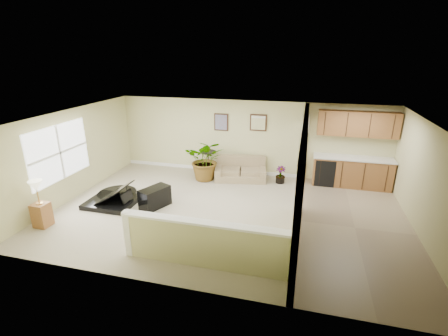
% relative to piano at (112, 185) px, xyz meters
% --- Properties ---
extents(floor, '(9.00, 9.00, 0.00)m').
position_rel_piano_xyz_m(floor, '(3.23, 0.19, -0.51)').
color(floor, tan).
rests_on(floor, ground).
extents(back_wall, '(9.00, 0.04, 2.50)m').
position_rel_piano_xyz_m(back_wall, '(3.23, 3.19, 0.74)').
color(back_wall, '#C8C488').
rests_on(back_wall, floor).
extents(front_wall, '(9.00, 0.04, 2.50)m').
position_rel_piano_xyz_m(front_wall, '(3.23, -2.81, 0.74)').
color(front_wall, '#C8C488').
rests_on(front_wall, floor).
extents(left_wall, '(0.04, 6.00, 2.50)m').
position_rel_piano_xyz_m(left_wall, '(-1.27, 0.19, 0.74)').
color(left_wall, '#C8C488').
rests_on(left_wall, floor).
extents(right_wall, '(0.04, 6.00, 2.50)m').
position_rel_piano_xyz_m(right_wall, '(7.73, 0.19, 0.74)').
color(right_wall, '#C8C488').
rests_on(right_wall, floor).
extents(ceiling, '(9.00, 6.00, 0.04)m').
position_rel_piano_xyz_m(ceiling, '(3.23, 0.19, 1.99)').
color(ceiling, white).
rests_on(ceiling, back_wall).
extents(kitchen_vinyl, '(2.70, 6.00, 0.01)m').
position_rel_piano_xyz_m(kitchen_vinyl, '(6.38, 0.19, -0.50)').
color(kitchen_vinyl, gray).
rests_on(kitchen_vinyl, floor).
extents(interior_partition, '(0.18, 5.99, 2.50)m').
position_rel_piano_xyz_m(interior_partition, '(5.03, 0.45, 0.71)').
color(interior_partition, '#C8C488').
rests_on(interior_partition, floor).
extents(pony_half_wall, '(3.42, 0.22, 1.00)m').
position_rel_piano_xyz_m(pony_half_wall, '(3.31, -2.11, 0.01)').
color(pony_half_wall, '#C8C488').
rests_on(pony_half_wall, floor).
extents(left_window, '(0.05, 2.15, 1.45)m').
position_rel_piano_xyz_m(left_window, '(-1.25, -0.31, 0.94)').
color(left_window, white).
rests_on(left_window, left_wall).
extents(wall_art_left, '(0.48, 0.04, 0.58)m').
position_rel_piano_xyz_m(wall_art_left, '(2.28, 3.17, 1.24)').
color(wall_art_left, '#351F13').
rests_on(wall_art_left, back_wall).
extents(wall_mirror, '(0.55, 0.04, 0.55)m').
position_rel_piano_xyz_m(wall_mirror, '(3.53, 3.17, 1.29)').
color(wall_mirror, '#351F13').
rests_on(wall_mirror, back_wall).
extents(kitchen_cabinets, '(2.36, 0.65, 2.33)m').
position_rel_piano_xyz_m(kitchen_cabinets, '(6.43, 2.93, 0.36)').
color(kitchen_cabinets, '#955A30').
rests_on(kitchen_cabinets, floor).
extents(piano, '(1.54, 1.59, 1.22)m').
position_rel_piano_xyz_m(piano, '(0.00, 0.00, 0.00)').
color(piano, black).
rests_on(piano, floor).
extents(piano_bench, '(0.72, 0.92, 0.55)m').
position_rel_piano_xyz_m(piano_bench, '(1.27, 0.04, -0.23)').
color(piano_bench, black).
rests_on(piano_bench, floor).
extents(loveseat, '(1.79, 1.20, 0.93)m').
position_rel_piano_xyz_m(loveseat, '(3.09, 2.67, -0.15)').
color(loveseat, '#9F8865').
rests_on(loveseat, floor).
extents(accent_table, '(0.55, 0.55, 0.79)m').
position_rel_piano_xyz_m(accent_table, '(1.90, 2.84, 0.00)').
color(accent_table, black).
rests_on(accent_table, floor).
extents(palm_plant, '(1.33, 1.17, 1.38)m').
position_rel_piano_xyz_m(palm_plant, '(2.01, 2.30, 0.17)').
color(palm_plant, black).
rests_on(palm_plant, floor).
extents(small_plant, '(0.31, 0.31, 0.55)m').
position_rel_piano_xyz_m(small_plant, '(4.39, 2.61, -0.27)').
color(small_plant, black).
rests_on(small_plant, floor).
extents(lamp_stand, '(0.35, 0.35, 1.17)m').
position_rel_piano_xyz_m(lamp_stand, '(-0.90, -1.58, -0.01)').
color(lamp_stand, '#955A30').
rests_on(lamp_stand, floor).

